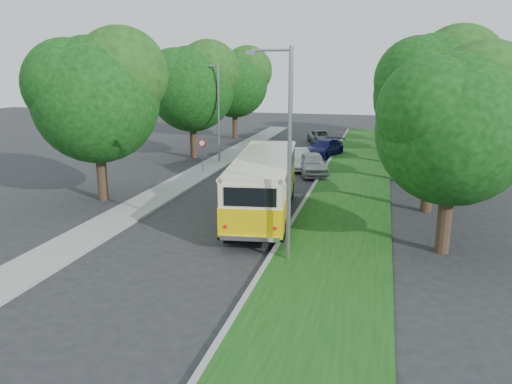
% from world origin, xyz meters
% --- Properties ---
extents(ground, '(120.00, 120.00, 0.00)m').
position_xyz_m(ground, '(0.00, 0.00, 0.00)').
color(ground, '#242426').
rests_on(ground, ground).
extents(curb, '(0.20, 70.00, 0.15)m').
position_xyz_m(curb, '(3.60, 5.00, 0.07)').
color(curb, gray).
rests_on(curb, ground).
extents(grass_verge, '(4.50, 70.00, 0.13)m').
position_xyz_m(grass_verge, '(5.95, 5.00, 0.07)').
color(grass_verge, '#174612').
rests_on(grass_verge, ground).
extents(sidewalk, '(2.20, 70.00, 0.12)m').
position_xyz_m(sidewalk, '(-4.80, 5.00, 0.06)').
color(sidewalk, gray).
rests_on(sidewalk, ground).
extents(treeline, '(24.27, 41.91, 9.46)m').
position_xyz_m(treeline, '(3.15, 17.99, 5.93)').
color(treeline, '#332319').
rests_on(treeline, ground).
extents(lamppost_near, '(1.71, 0.16, 8.00)m').
position_xyz_m(lamppost_near, '(4.21, -2.50, 4.37)').
color(lamppost_near, gray).
rests_on(lamppost_near, ground).
extents(lamppost_far, '(1.71, 0.16, 7.50)m').
position_xyz_m(lamppost_far, '(-4.70, 16.00, 4.12)').
color(lamppost_far, gray).
rests_on(lamppost_far, ground).
extents(warning_sign, '(0.56, 0.10, 2.50)m').
position_xyz_m(warning_sign, '(-4.50, 11.98, 1.71)').
color(warning_sign, gray).
rests_on(warning_sign, ground).
extents(vintage_bus, '(4.06, 10.82, 3.14)m').
position_xyz_m(vintage_bus, '(2.02, 3.05, 1.57)').
color(vintage_bus, yellow).
rests_on(vintage_bus, ground).
extents(car_silver, '(2.95, 4.83, 1.54)m').
position_xyz_m(car_silver, '(3.00, 13.58, 0.77)').
color(car_silver, '#A5A6AA').
rests_on(car_silver, ground).
extents(car_white, '(2.92, 4.72, 1.47)m').
position_xyz_m(car_white, '(1.67, 15.43, 0.73)').
color(car_white, silver).
rests_on(car_white, ground).
extents(car_blue, '(3.46, 5.22, 1.41)m').
position_xyz_m(car_blue, '(2.88, 21.08, 0.70)').
color(car_blue, '#12164F').
rests_on(car_blue, ground).
extents(car_grey, '(3.19, 4.87, 1.24)m').
position_xyz_m(car_grey, '(1.68, 28.38, 0.62)').
color(car_grey, '#4F5256').
rests_on(car_grey, ground).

